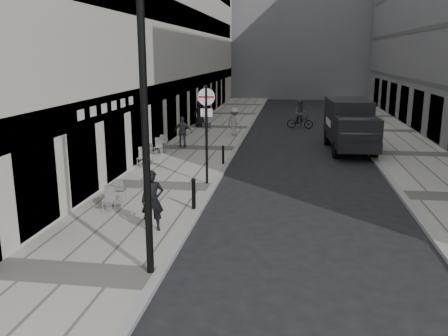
{
  "coord_description": "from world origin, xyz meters",
  "views": [
    {
      "loc": [
        2.95,
        -6.82,
        5.06
      ],
      "look_at": [
        0.77,
        8.23,
        1.4
      ],
      "focal_mm": 38.0,
      "sensor_mm": 36.0,
      "label": 1
    }
  ],
  "objects_px": {
    "walking_man": "(152,201)",
    "panel_van": "(350,123)",
    "lamppost": "(145,118)",
    "cyclist": "(300,118)",
    "sign_post": "(206,122)"
  },
  "relations": [
    {
      "from": "sign_post",
      "to": "panel_van",
      "type": "xyz_separation_m",
      "value": [
        6.28,
        8.05,
        -1.05
      ]
    },
    {
      "from": "panel_van",
      "to": "sign_post",
      "type": "bearing_deg",
      "value": -131.11
    },
    {
      "from": "sign_post",
      "to": "panel_van",
      "type": "bearing_deg",
      "value": 49.96
    },
    {
      "from": "lamppost",
      "to": "cyclist",
      "type": "distance_m",
      "value": 23.95
    },
    {
      "from": "walking_man",
      "to": "panel_van",
      "type": "relative_size",
      "value": 0.3
    },
    {
      "from": "walking_man",
      "to": "panel_van",
      "type": "xyz_separation_m",
      "value": [
        6.9,
        13.28,
        0.51
      ]
    },
    {
      "from": "panel_van",
      "to": "lamppost",
      "type": "bearing_deg",
      "value": -114.41
    },
    {
      "from": "cyclist",
      "to": "sign_post",
      "type": "bearing_deg",
      "value": -96.45
    },
    {
      "from": "panel_van",
      "to": "cyclist",
      "type": "relative_size",
      "value": 2.99
    },
    {
      "from": "sign_post",
      "to": "lamppost",
      "type": "height_order",
      "value": "lamppost"
    },
    {
      "from": "sign_post",
      "to": "lamppost",
      "type": "xyz_separation_m",
      "value": [
        0.09,
        -7.87,
        1.16
      ]
    },
    {
      "from": "walking_man",
      "to": "sign_post",
      "type": "distance_m",
      "value": 5.49
    },
    {
      "from": "lamppost",
      "to": "walking_man",
      "type": "bearing_deg",
      "value": 105.09
    },
    {
      "from": "lamppost",
      "to": "cyclist",
      "type": "height_order",
      "value": "lamppost"
    },
    {
      "from": "lamppost",
      "to": "cyclist",
      "type": "relative_size",
      "value": 3.33
    }
  ]
}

